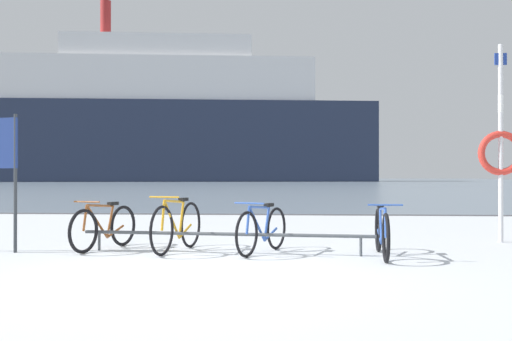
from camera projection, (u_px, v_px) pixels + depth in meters
ground at (284, 185)px, 60.41m from camera, size 80.00×132.00×0.08m
bike_rack at (225, 235)px, 8.60m from camera, size 4.32×0.47×0.31m
bicycle_0 at (104, 227)px, 9.01m from camera, size 0.64×1.55×0.76m
bicycle_1 at (177, 226)px, 8.78m from camera, size 0.55×1.67×0.84m
bicycle_2 at (262, 230)px, 8.60m from camera, size 0.72×1.51×0.76m
bicycle_3 at (382, 232)px, 8.22m from camera, size 0.46×1.74×0.76m
info_sign at (2, 158)px, 8.75m from camera, size 0.54×0.17×2.04m
rescue_post at (501, 148)px, 9.97m from camera, size 0.76×0.12×3.36m
ferry_ship at (165, 121)px, 82.54m from camera, size 58.42×15.67×25.18m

